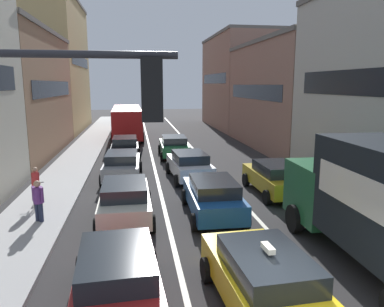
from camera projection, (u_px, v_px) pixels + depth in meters
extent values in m
cube|color=#A3A3A3|center=(79.00, 157.00, 25.44)|extent=(2.60, 64.00, 0.14)
cube|color=silver|center=(151.00, 156.00, 26.20)|extent=(0.16, 60.00, 0.01)
cube|color=silver|center=(198.00, 154.00, 26.72)|extent=(0.16, 60.00, 0.01)
cube|color=#9E7556|center=(3.00, 95.00, 25.79)|extent=(7.00, 14.57, 8.56)
cube|color=black|center=(54.00, 89.00, 26.25)|extent=(0.02, 11.73, 1.10)
cube|color=tan|center=(48.00, 68.00, 39.56)|extent=(7.00, 14.57, 13.61)
cube|color=black|center=(81.00, 62.00, 39.97)|extent=(0.02, 11.73, 1.10)
cube|color=#66605B|center=(43.00, 0.00, 38.27)|extent=(7.20, 14.57, 0.30)
cube|color=#936B5B|center=(243.00, 83.00, 43.18)|extent=(7.00, 14.57, 10.31)
cube|color=black|center=(214.00, 79.00, 42.55)|extent=(0.02, 11.73, 1.10)
cube|color=#66605B|center=(244.00, 37.00, 42.19)|extent=(7.20, 14.57, 0.30)
cube|color=#936B5B|center=(295.00, 97.00, 29.15)|extent=(7.00, 14.57, 8.08)
cube|color=black|center=(253.00, 92.00, 28.54)|extent=(0.02, 11.73, 1.10)
cube|color=#66605B|center=(298.00, 42.00, 28.37)|extent=(7.20, 14.57, 0.30)
cube|color=black|center=(373.00, 82.00, 14.18)|extent=(0.02, 11.73, 1.10)
cylinder|color=#2D2D33|center=(39.00, 54.00, 4.57)|extent=(3.50, 0.10, 0.10)
cube|color=black|center=(152.00, 90.00, 4.87)|extent=(0.28, 0.28, 0.84)
sphere|color=red|center=(151.00, 70.00, 4.96)|extent=(0.18, 0.18, 0.18)
sphere|color=#F2A519|center=(151.00, 90.00, 5.01)|extent=(0.18, 0.18, 0.18)
sphere|color=green|center=(152.00, 109.00, 5.06)|extent=(0.18, 0.18, 0.18)
cube|color=#1E5933|center=(331.00, 191.00, 12.49)|extent=(2.45, 2.45, 1.90)
cube|color=black|center=(315.00, 172.00, 13.59)|extent=(2.02, 0.07, 0.70)
cube|color=white|center=(366.00, 197.00, 8.47)|extent=(0.11, 4.48, 0.90)
cylinder|color=black|center=(295.00, 218.00, 12.58)|extent=(0.32, 0.97, 0.96)
cylinder|color=black|center=(360.00, 215.00, 12.90)|extent=(0.32, 0.97, 0.96)
cube|color=yellow|center=(263.00, 283.00, 8.13)|extent=(2.02, 4.39, 0.70)
cube|color=#1E2328|center=(267.00, 264.00, 7.84)|extent=(1.71, 2.49, 0.52)
cube|color=#F2EACC|center=(268.00, 248.00, 7.77)|extent=(0.18, 0.45, 0.12)
cylinder|color=black|center=(207.00, 270.00, 9.42)|extent=(0.25, 0.65, 0.64)
cylinder|color=black|center=(273.00, 263.00, 9.79)|extent=(0.25, 0.65, 0.64)
cube|color=#A51E1E|center=(117.00, 281.00, 8.22)|extent=(2.04, 4.40, 0.70)
cube|color=#1E2328|center=(117.00, 262.00, 7.93)|extent=(1.72, 2.49, 0.52)
cylinder|color=black|center=(81.00, 268.00, 9.50)|extent=(0.26, 0.65, 0.64)
cylinder|color=black|center=(152.00, 261.00, 9.88)|extent=(0.26, 0.65, 0.64)
cube|color=#194C8C|center=(213.00, 199.00, 14.13)|extent=(1.88, 4.33, 0.70)
cube|color=#1E2328|center=(214.00, 186.00, 13.84)|extent=(1.63, 2.44, 0.52)
cylinder|color=black|center=(185.00, 197.00, 15.50)|extent=(0.23, 0.64, 0.64)
cylinder|color=black|center=(227.00, 195.00, 15.74)|extent=(0.23, 0.64, 0.64)
cylinder|color=black|center=(194.00, 222.00, 12.65)|extent=(0.23, 0.64, 0.64)
cylinder|color=black|center=(246.00, 220.00, 12.90)|extent=(0.23, 0.64, 0.64)
cube|color=beige|center=(125.00, 202.00, 13.74)|extent=(1.85, 4.32, 0.70)
cube|color=#1E2328|center=(125.00, 189.00, 13.44)|extent=(1.61, 2.43, 0.52)
cylinder|color=black|center=(103.00, 200.00, 15.07)|extent=(0.23, 0.64, 0.64)
cylinder|color=black|center=(148.00, 198.00, 15.37)|extent=(0.23, 0.64, 0.64)
cylinder|color=black|center=(97.00, 227.00, 12.23)|extent=(0.23, 0.64, 0.64)
cylinder|color=black|center=(152.00, 224.00, 12.53)|extent=(0.23, 0.64, 0.64)
cube|color=silver|center=(189.00, 167.00, 19.64)|extent=(2.06, 4.40, 0.70)
cube|color=#1E2328|center=(190.00, 157.00, 19.34)|extent=(1.73, 2.50, 0.52)
cylinder|color=black|center=(168.00, 168.00, 20.91)|extent=(0.26, 0.65, 0.64)
cylinder|color=black|center=(199.00, 166.00, 21.30)|extent=(0.26, 0.65, 0.64)
cylinder|color=black|center=(177.00, 181.00, 18.11)|extent=(0.26, 0.65, 0.64)
cylinder|color=black|center=(213.00, 179.00, 18.49)|extent=(0.26, 0.65, 0.64)
cube|color=gray|center=(122.00, 167.00, 19.62)|extent=(1.94, 4.36, 0.70)
cube|color=#1E2328|center=(122.00, 157.00, 19.32)|extent=(1.66, 2.46, 0.52)
cylinder|color=black|center=(108.00, 168.00, 21.00)|extent=(0.24, 0.65, 0.64)
cylinder|color=black|center=(140.00, 167.00, 21.22)|extent=(0.24, 0.65, 0.64)
cylinder|color=black|center=(102.00, 181.00, 18.15)|extent=(0.24, 0.65, 0.64)
cylinder|color=black|center=(139.00, 179.00, 18.37)|extent=(0.24, 0.65, 0.64)
cube|color=#19592D|center=(174.00, 147.00, 25.64)|extent=(1.87, 4.33, 0.70)
cube|color=#1E2328|center=(174.00, 140.00, 25.34)|extent=(1.63, 2.43, 0.52)
cylinder|color=black|center=(160.00, 149.00, 27.01)|extent=(0.23, 0.64, 0.64)
cylinder|color=black|center=(184.00, 148.00, 27.25)|extent=(0.23, 0.64, 0.64)
cylinder|color=black|center=(162.00, 157.00, 24.16)|extent=(0.23, 0.64, 0.64)
cylinder|color=black|center=(190.00, 156.00, 24.41)|extent=(0.23, 0.64, 0.64)
cube|color=black|center=(125.00, 148.00, 25.30)|extent=(1.83, 4.31, 0.70)
cube|color=#1E2328|center=(125.00, 141.00, 25.00)|extent=(1.60, 2.42, 0.52)
cylinder|color=black|center=(113.00, 150.00, 26.64)|extent=(0.22, 0.64, 0.64)
cylinder|color=black|center=(138.00, 149.00, 26.93)|extent=(0.22, 0.64, 0.64)
cylinder|color=black|center=(111.00, 158.00, 23.80)|extent=(0.22, 0.64, 0.64)
cylinder|color=black|center=(139.00, 157.00, 24.09)|extent=(0.22, 0.64, 0.64)
cube|color=#B29319|center=(275.00, 180.00, 16.96)|extent=(1.85, 4.32, 0.70)
cube|color=#1E2328|center=(277.00, 169.00, 16.66)|extent=(1.61, 2.43, 0.52)
cylinder|color=black|center=(246.00, 180.00, 18.29)|extent=(0.23, 0.64, 0.64)
cylinder|color=black|center=(281.00, 178.00, 18.59)|extent=(0.23, 0.64, 0.64)
cylinder|color=black|center=(267.00, 197.00, 15.46)|extent=(0.23, 0.64, 0.64)
cylinder|color=black|center=(308.00, 195.00, 15.76)|extent=(0.23, 0.64, 0.64)
cube|color=#B21919|center=(127.00, 121.00, 34.13)|extent=(2.74, 10.55, 2.40)
cube|color=black|center=(127.00, 117.00, 34.06)|extent=(2.75, 9.92, 0.70)
cylinder|color=black|center=(115.00, 129.00, 37.79)|extent=(0.32, 1.01, 1.00)
cylinder|color=black|center=(139.00, 128.00, 38.22)|extent=(0.32, 1.01, 1.00)
cylinder|color=black|center=(113.00, 138.00, 31.09)|extent=(0.32, 1.01, 1.00)
cylinder|color=black|center=(142.00, 138.00, 31.52)|extent=(0.32, 1.01, 1.00)
torus|color=black|center=(39.00, 196.00, 15.54)|extent=(0.15, 0.68, 0.68)
torus|color=black|center=(36.00, 204.00, 14.55)|extent=(0.15, 0.68, 0.68)
cylinder|color=black|center=(36.00, 188.00, 14.96)|extent=(0.18, 0.94, 0.05)
cylinder|color=black|center=(36.00, 195.00, 14.81)|extent=(0.04, 0.04, 0.55)
cylinder|color=black|center=(37.00, 183.00, 15.33)|extent=(0.50, 0.10, 0.04)
cylinder|color=#232833|center=(34.00, 187.00, 14.87)|extent=(0.20, 0.45, 0.30)
cylinder|color=#232833|center=(38.00, 187.00, 14.92)|extent=(0.20, 0.45, 0.30)
cylinder|color=red|center=(35.00, 179.00, 14.79)|extent=(0.36, 0.49, 0.62)
sphere|color=tan|center=(35.00, 170.00, 14.83)|extent=(0.22, 0.22, 0.22)
cylinder|color=#262D47|center=(41.00, 214.00, 13.19)|extent=(0.16, 0.16, 0.82)
cylinder|color=#262D47|center=(38.00, 214.00, 13.26)|extent=(0.16, 0.16, 0.82)
cylinder|color=#66337F|center=(38.00, 195.00, 13.09)|extent=(0.34, 0.34, 0.60)
sphere|color=tan|center=(37.00, 184.00, 13.01)|extent=(0.24, 0.24, 0.24)
cylinder|color=#66337F|center=(42.00, 195.00, 12.99)|extent=(0.10, 0.10, 0.55)
cylinder|color=#66337F|center=(33.00, 194.00, 13.18)|extent=(0.10, 0.10, 0.55)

